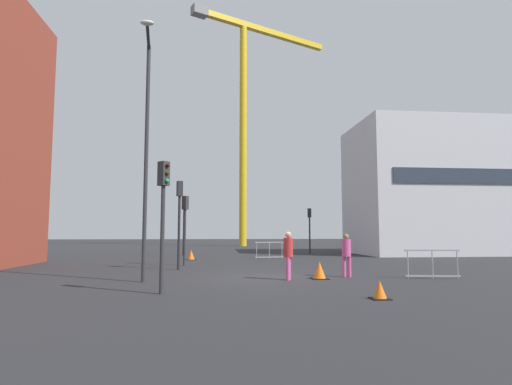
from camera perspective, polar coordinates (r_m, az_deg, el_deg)
The scene contains 16 objects.
ground at distance 16.26m, azimuth 1.51°, elevation -11.56°, with size 160.00×160.00×0.00m, color #28282B.
office_block at distance 36.31m, azimuth 23.99°, elevation 0.40°, with size 13.68×8.20×10.21m.
construction_crane at distance 53.04m, azimuth -1.31°, elevation 13.04°, with size 18.00×9.50×28.28m.
streetlamp_tall at distance 15.27m, azimuth -14.81°, elevation 7.16°, with size 0.52×2.09×8.56m.
traffic_light_island at distance 30.84m, azimuth -9.87°, elevation -3.36°, with size 0.36×0.38×4.17m.
traffic_light_far at distance 32.74m, azimuth 7.36°, elevation -4.18°, with size 0.34×0.39×3.55m.
traffic_light_near at distance 19.64m, azimuth -10.48°, elevation -2.39°, with size 0.32×0.39×4.10m.
traffic_light_crosswalk at distance 12.20m, azimuth -12.63°, elevation -1.53°, with size 0.37×0.37×3.77m.
traffic_light_verge at distance 21.99m, azimuth -9.73°, elevation -3.51°, with size 0.38×0.36×3.60m.
pedestrian_walking at distance 16.63m, azimuth 12.30°, elevation -7.98°, with size 0.34×0.34×1.66m.
pedestrian_waiting at distance 15.34m, azimuth 4.46°, elevation -8.10°, with size 0.34×0.34×1.75m.
safety_barrier_left_run at distance 27.14m, azimuth 1.84°, elevation -7.88°, with size 1.87×0.26×1.08m.
safety_barrier_front at distance 17.05m, azimuth 23.06°, elevation -8.95°, with size 2.01×0.36×1.08m.
traffic_cone_on_verge at distance 26.30m, azimuth -8.90°, elevation -8.51°, with size 0.60×0.60×0.61m.
traffic_cone_by_barrier at distance 11.58m, azimuth 16.63°, elevation -12.77°, with size 0.48×0.48×0.48m.
traffic_cone_striped at distance 15.87m, azimuth 8.72°, elevation -10.59°, with size 0.63×0.63×0.63m.
Camera 1 is at (-2.03, -16.04, 1.76)m, focal length 29.15 mm.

